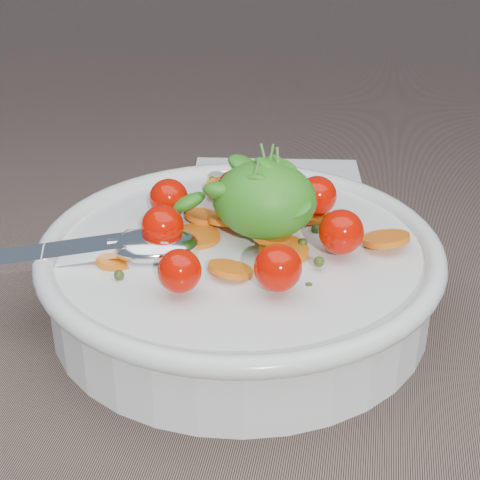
# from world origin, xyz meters

# --- Properties ---
(ground) EXTENTS (6.00, 6.00, 0.00)m
(ground) POSITION_xyz_m (0.00, 0.00, 0.00)
(ground) COLOR brown
(ground) RESTS_ON ground
(bowl) EXTENTS (0.28, 0.26, 0.11)m
(bowl) POSITION_xyz_m (0.00, 0.01, 0.03)
(bowl) COLOR silver
(bowl) RESTS_ON ground
(napkin) EXTENTS (0.17, 0.16, 0.01)m
(napkin) POSITION_xyz_m (0.00, 0.20, 0.00)
(napkin) COLOR white
(napkin) RESTS_ON ground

